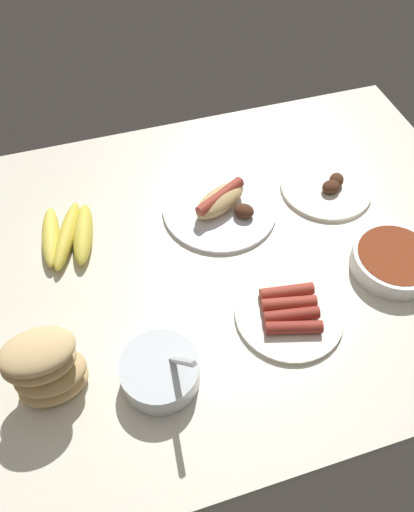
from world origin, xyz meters
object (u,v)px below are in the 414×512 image
(plate_hotdog_assembled, at_px, (221,205))
(bowl_chili, at_px, (394,260))
(bread_stack, at_px, (45,367))
(banana_bunch, at_px, (68,235))
(plate_grilled_meat, at_px, (327,187))
(bowl_coleslaw, at_px, (160,371))
(plate_sausages, at_px, (289,312))

(plate_hotdog_assembled, relative_size, bowl_chili, 1.51)
(bowl_chili, height_order, bread_stack, bread_stack)
(banana_bunch, xyz_separation_m, bread_stack, (-0.06, -0.32, 0.05))
(bowl_chili, bearing_deg, plate_grilled_meat, 96.49)
(plate_hotdog_assembled, distance_m, bowl_chili, 0.38)
(bowl_chili, relative_size, bowl_coleslaw, 1.10)
(plate_grilled_meat, distance_m, banana_bunch, 0.59)
(plate_hotdog_assembled, bearing_deg, plate_grilled_meat, -1.74)
(banana_bunch, bearing_deg, bowl_chili, -22.97)
(plate_grilled_meat, relative_size, plate_sausages, 1.02)
(banana_bunch, xyz_separation_m, plate_hotdog_assembled, (0.34, -0.01, -0.00))
(plate_hotdog_assembled, distance_m, bread_stack, 0.51)
(plate_grilled_meat, xyz_separation_m, bowl_chili, (0.03, -0.24, 0.02))
(plate_hotdog_assembled, bearing_deg, bowl_chili, -41.52)
(banana_bunch, relative_size, bread_stack, 1.30)
(bowl_coleslaw, bearing_deg, plate_sausages, 11.50)
(plate_sausages, bearing_deg, banana_bunch, 140.78)
(plate_grilled_meat, bearing_deg, bread_stack, -155.47)
(plate_sausages, distance_m, bowl_coleslaw, 0.27)
(banana_bunch, relative_size, bowl_chili, 1.10)
(bread_stack, bearing_deg, plate_hotdog_assembled, 37.55)
(plate_sausages, xyz_separation_m, bowl_coleslaw, (-0.26, -0.05, 0.02))
(plate_grilled_meat, xyz_separation_m, bread_stack, (-0.66, -0.30, 0.06))
(plate_grilled_meat, distance_m, bowl_chili, 0.25)
(bowl_chili, bearing_deg, bread_stack, -175.34)
(banana_bunch, height_order, plate_hotdog_assembled, plate_hotdog_assembled)
(plate_grilled_meat, xyz_separation_m, bowl_coleslaw, (-0.48, -0.34, 0.02))
(plate_grilled_meat, distance_m, bowl_coleslaw, 0.59)
(banana_bunch, relative_size, plate_hotdog_assembled, 0.73)
(bowl_coleslaw, bearing_deg, bowl_chili, 10.90)
(plate_hotdog_assembled, bearing_deg, banana_bunch, 178.13)
(plate_hotdog_assembled, bearing_deg, plate_sausages, -82.21)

